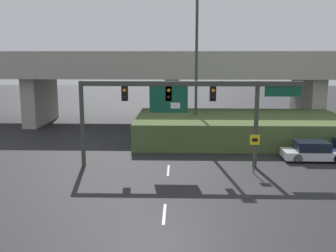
% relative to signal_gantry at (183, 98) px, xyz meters
% --- Properties ---
extents(ground_plane, '(160.00, 160.00, 0.00)m').
position_rel_signal_gantry_xyz_m(ground_plane, '(-0.89, -10.59, -4.51)').
color(ground_plane, '#262628').
extents(lane_markings, '(0.14, 37.16, 0.01)m').
position_rel_signal_gantry_xyz_m(lane_markings, '(-0.89, 2.59, -4.50)').
color(lane_markings, silver).
rests_on(lane_markings, ground).
extents(signal_gantry, '(14.26, 0.44, 5.61)m').
position_rel_signal_gantry_xyz_m(signal_gantry, '(0.00, 0.00, 0.00)').
color(signal_gantry, '#383D33').
rests_on(signal_gantry, ground).
extents(speed_limit_sign, '(0.60, 0.11, 2.48)m').
position_rel_signal_gantry_xyz_m(speed_limit_sign, '(4.41, -1.38, -2.89)').
color(speed_limit_sign, '#4C4C4C').
rests_on(speed_limit_sign, ground).
extents(highway_light_pole_near, '(0.70, 0.36, 14.86)m').
position_rel_signal_gantry_xyz_m(highway_light_pole_near, '(1.24, 8.91, 3.30)').
color(highway_light_pole_near, '#383D33').
rests_on(highway_light_pole_near, ground).
extents(overpass_bridge, '(49.88, 9.31, 7.58)m').
position_rel_signal_gantry_xyz_m(overpass_bridge, '(-0.89, 16.37, 0.80)').
color(overpass_bridge, '#A39E93').
rests_on(overpass_bridge, ground).
extents(grass_embankment, '(17.61, 9.54, 2.09)m').
position_rel_signal_gantry_xyz_m(grass_embankment, '(5.01, 8.33, -3.46)').
color(grass_embankment, '#4C6033').
rests_on(grass_embankment, ground).
extents(parked_sedan_near_right, '(4.32, 1.95, 1.36)m').
position_rel_signal_gantry_xyz_m(parked_sedan_near_right, '(9.13, 1.84, -3.88)').
color(parked_sedan_near_right, silver).
rests_on(parked_sedan_near_right, ground).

